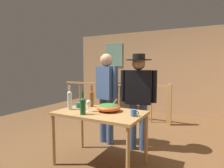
% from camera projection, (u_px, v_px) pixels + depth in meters
% --- Properties ---
extents(ground_plane, '(8.01, 8.01, 0.00)m').
position_uv_depth(ground_plane, '(118.00, 149.00, 3.37)').
color(ground_plane, brown).
extents(back_wall, '(5.91, 0.10, 2.56)m').
position_uv_depth(back_wall, '(161.00, 72.00, 5.96)').
color(back_wall, tan).
rests_on(back_wall, ground_plane).
extents(framed_picture, '(0.63, 0.03, 0.79)m').
position_uv_depth(framed_picture, '(114.00, 55.00, 6.62)').
color(framed_picture, '#699C8C').
extents(stair_railing, '(3.30, 0.10, 1.02)m').
position_uv_depth(stair_railing, '(127.00, 97.00, 5.24)').
color(stair_railing, '#B2844C').
rests_on(stair_railing, ground_plane).
extents(tv_console, '(0.90, 0.40, 0.45)m').
position_uv_depth(tv_console, '(120.00, 104.00, 6.33)').
color(tv_console, '#38281E').
rests_on(tv_console, ground_plane).
extents(flat_screen_tv, '(0.64, 0.12, 0.47)m').
position_uv_depth(flat_screen_tv, '(120.00, 89.00, 6.26)').
color(flat_screen_tv, black).
rests_on(flat_screen_tv, tv_console).
extents(serving_table, '(1.26, 0.77, 0.79)m').
position_uv_depth(serving_table, '(100.00, 117.00, 2.79)').
color(serving_table, '#B2844C').
rests_on(serving_table, ground_plane).
extents(salad_bowl, '(0.36, 0.36, 0.20)m').
position_uv_depth(salad_bowl, '(108.00, 107.00, 2.80)').
color(salad_bowl, '#DB5B23').
rests_on(salad_bowl, serving_table).
extents(wine_glass, '(0.07, 0.07, 0.17)m').
position_uv_depth(wine_glass, '(89.00, 103.00, 2.79)').
color(wine_glass, silver).
rests_on(wine_glass, serving_table).
extents(wine_bottle_amber, '(0.07, 0.07, 0.34)m').
position_uv_depth(wine_bottle_amber, '(92.00, 98.00, 3.12)').
color(wine_bottle_amber, brown).
rests_on(wine_bottle_amber, serving_table).
extents(wine_bottle_clear, '(0.07, 0.07, 0.37)m').
position_uv_depth(wine_bottle_clear, '(70.00, 100.00, 2.91)').
color(wine_bottle_clear, silver).
rests_on(wine_bottle_clear, serving_table).
extents(wine_bottle_green, '(0.08, 0.08, 0.32)m').
position_uv_depth(wine_bottle_green, '(83.00, 105.00, 2.61)').
color(wine_bottle_green, '#1E5628').
rests_on(wine_bottle_green, serving_table).
extents(mug_teal, '(0.11, 0.07, 0.08)m').
position_uv_depth(mug_teal, '(78.00, 105.00, 3.04)').
color(mug_teal, teal).
rests_on(mug_teal, serving_table).
extents(mug_blue, '(0.11, 0.08, 0.09)m').
position_uv_depth(mug_blue, '(134.00, 113.00, 2.52)').
color(mug_blue, '#3866B2').
rests_on(mug_blue, serving_table).
extents(person_standing_left, '(0.52, 0.29, 1.69)m').
position_uv_depth(person_standing_left, '(106.00, 91.00, 3.57)').
color(person_standing_left, '#3D5684').
rests_on(person_standing_left, ground_plane).
extents(person_standing_right, '(0.60, 0.44, 1.66)m').
position_uv_depth(person_standing_right, '(138.00, 93.00, 3.27)').
color(person_standing_right, '#3D5684').
rests_on(person_standing_right, ground_plane).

